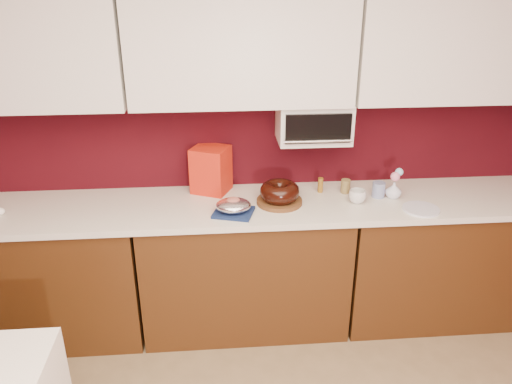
{
  "coord_description": "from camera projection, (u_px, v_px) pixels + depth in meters",
  "views": [
    {
      "loc": [
        -0.16,
        -0.9,
        2.23
      ],
      "look_at": [
        0.07,
        1.84,
        1.02
      ],
      "focal_mm": 35.0,
      "sensor_mm": 36.0,
      "label": 1
    }
  ],
  "objects": [
    {
      "name": "roasted_ham",
      "position": [
        233.0,
        202.0,
        2.97
      ],
      "size": [
        0.1,
        0.09,
        0.06
      ],
      "primitive_type": "ellipsoid",
      "rotation": [
        0.0,
        0.0,
        -0.21
      ],
      "color": "#B15E51",
      "rests_on": "foil_ham_nest"
    },
    {
      "name": "upper_cabinet_right",
      "position": [
        463.0,
        42.0,
        2.99
      ],
      "size": [
        1.31,
        0.33,
        0.7
      ],
      "primitive_type": "cube",
      "color": "white",
      "rests_on": "wall_back"
    },
    {
      "name": "flower_blue",
      "position": [
        399.0,
        172.0,
        3.17
      ],
      "size": [
        0.05,
        0.05,
        0.05
      ],
      "primitive_type": "sphere",
      "color": "#94D0ED",
      "rests_on": "flower_vase"
    },
    {
      "name": "upper_cabinet_center",
      "position": [
        241.0,
        45.0,
        2.89
      ],
      "size": [
        1.31,
        0.33,
        0.7
      ],
      "primitive_type": "cube",
      "color": "white",
      "rests_on": "wall_back"
    },
    {
      "name": "foil_ham_nest",
      "position": [
        233.0,
        205.0,
        2.98
      ],
      "size": [
        0.25,
        0.23,
        0.08
      ],
      "primitive_type": "ellipsoid",
      "rotation": [
        0.0,
        0.0,
        -0.26
      ],
      "color": "white",
      "rests_on": "navy_towel"
    },
    {
      "name": "coffee_mug",
      "position": [
        357.0,
        195.0,
        3.13
      ],
      "size": [
        0.13,
        0.13,
        0.1
      ],
      "primitive_type": "imported",
      "rotation": [
        0.0,
        0.0,
        0.93
      ],
      "color": "silver",
      "rests_on": "countertop"
    },
    {
      "name": "base_cabinet_right",
      "position": [
        438.0,
        258.0,
        3.43
      ],
      "size": [
        1.31,
        0.58,
        0.86
      ],
      "primitive_type": "cube",
      "color": "#44250D",
      "rests_on": "floor"
    },
    {
      "name": "upper_cabinet_left",
      "position": [
        3.0,
        47.0,
        2.79
      ],
      "size": [
        1.31,
        0.33,
        0.7
      ],
      "primitive_type": "cube",
      "color": "white",
      "rests_on": "wall_back"
    },
    {
      "name": "paper_cup",
      "position": [
        345.0,
        186.0,
        3.28
      ],
      "size": [
        0.08,
        0.08,
        0.09
      ],
      "primitive_type": "cylinder",
      "rotation": [
        0.0,
        0.0,
        0.35
      ],
      "color": "olive",
      "rests_on": "countertop"
    },
    {
      "name": "toaster_oven_door",
      "position": [
        318.0,
        129.0,
        2.99
      ],
      "size": [
        0.4,
        0.02,
        0.18
      ],
      "primitive_type": "cube",
      "color": "black",
      "rests_on": "toaster_oven"
    },
    {
      "name": "flower_pink",
      "position": [
        395.0,
        177.0,
        3.16
      ],
      "size": [
        0.06,
        0.06,
        0.06
      ],
      "primitive_type": "sphere",
      "color": "pink",
      "rests_on": "flower_vase"
    },
    {
      "name": "toaster_oven_handle",
      "position": [
        318.0,
        141.0,
        3.0
      ],
      "size": [
        0.42,
        0.02,
        0.02
      ],
      "primitive_type": "cylinder",
      "rotation": [
        0.0,
        1.57,
        0.0
      ],
      "color": "silver",
      "rests_on": "toaster_oven"
    },
    {
      "name": "bundt_cake",
      "position": [
        280.0,
        192.0,
        3.11
      ],
      "size": [
        0.31,
        0.31,
        0.1
      ],
      "primitive_type": "torus",
      "rotation": [
        0.0,
        0.0,
        -0.33
      ],
      "color": "black",
      "rests_on": "cake_base"
    },
    {
      "name": "egg_left",
      "position": [
        0.0,
        211.0,
        2.98
      ],
      "size": [
        0.06,
        0.05,
        0.05
      ],
      "primitive_type": "ellipsoid",
      "rotation": [
        0.0,
        0.0,
        0.05
      ],
      "color": "white",
      "rests_on": "countertop"
    },
    {
      "name": "pandoro_box",
      "position": [
        211.0,
        170.0,
        3.26
      ],
      "size": [
        0.29,
        0.28,
        0.3
      ],
      "primitive_type": "cube",
      "rotation": [
        0.0,
        0.0,
        -0.42
      ],
      "color": "#B10B13",
      "rests_on": "countertop"
    },
    {
      "name": "blue_jar",
      "position": [
        378.0,
        190.0,
        3.21
      ],
      "size": [
        0.08,
        0.08,
        0.1
      ],
      "primitive_type": "cylinder",
      "rotation": [
        0.0,
        0.0,
        -0.03
      ],
      "color": "navy",
      "rests_on": "countertop"
    },
    {
      "name": "china_plate",
      "position": [
        421.0,
        209.0,
        3.05
      ],
      "size": [
        0.3,
        0.3,
        0.01
      ],
      "primitive_type": "cylinder",
      "rotation": [
        0.0,
        0.0,
        -0.42
      ],
      "color": "white",
      "rests_on": "countertop"
    },
    {
      "name": "cake_base",
      "position": [
        279.0,
        201.0,
        3.14
      ],
      "size": [
        0.32,
        0.32,
        0.03
      ],
      "primitive_type": "cylinder",
      "rotation": [
        0.0,
        0.0,
        -0.11
      ],
      "color": "brown",
      "rests_on": "countertop"
    },
    {
      "name": "flower_vase",
      "position": [
        394.0,
        189.0,
        3.19
      ],
      "size": [
        0.1,
        0.1,
        0.12
      ],
      "primitive_type": "imported",
      "rotation": [
        0.0,
        0.0,
        0.31
      ],
      "color": "silver",
      "rests_on": "countertop"
    },
    {
      "name": "countertop",
      "position": [
        244.0,
        206.0,
        3.15
      ],
      "size": [
        4.0,
        0.62,
        0.04
      ],
      "primitive_type": "cube",
      "color": "silver",
      "rests_on": "base_cabinet_center"
    },
    {
      "name": "wall_back",
      "position": [
        241.0,
        135.0,
        3.28
      ],
      "size": [
        4.0,
        0.02,
        2.5
      ],
      "primitive_type": "cube",
      "color": "#3C080E",
      "rests_on": "floor"
    },
    {
      "name": "base_cabinet_left",
      "position": [
        40.0,
        276.0,
        3.23
      ],
      "size": [
        1.31,
        0.58,
        0.86
      ],
      "primitive_type": "cube",
      "color": "#44250D",
      "rests_on": "floor"
    },
    {
      "name": "dark_pan",
      "position": [
        283.0,
        190.0,
        3.29
      ],
      "size": [
        0.22,
        0.22,
        0.04
      ],
      "primitive_type": "cylinder",
      "rotation": [
        0.0,
        0.0,
        -0.02
      ],
      "color": "black",
      "rests_on": "countertop"
    },
    {
      "name": "base_cabinet_center",
      "position": [
        245.0,
        267.0,
        3.33
      ],
      "size": [
        1.31,
        0.58,
        0.86
      ],
      "primitive_type": "cube",
      "color": "#44250D",
      "rests_on": "floor"
    },
    {
      "name": "navy_towel",
      "position": [
        234.0,
        212.0,
        3.0
      ],
      "size": [
        0.27,
        0.25,
        0.02
      ],
      "primitive_type": "cube",
      "rotation": [
        0.0,
        0.0,
        -0.29
      ],
      "color": "#15244F",
      "rests_on": "countertop"
    },
    {
      "name": "toaster_oven",
      "position": [
        313.0,
        121.0,
        3.13
      ],
      "size": [
        0.45,
        0.3,
        0.25
      ],
      "primitive_type": "cube",
      "color": "white",
      "rests_on": "upper_cabinet_center"
    },
    {
      "name": "amber_bottle",
      "position": [
        320.0,
        185.0,
        3.28
      ],
      "size": [
        0.05,
        0.05,
        0.1
      ],
      "primitive_type": "cylinder",
      "rotation": [
        0.0,
        0.0,
        0.42
      ],
      "color": "brown",
      "rests_on": "countertop"
    }
  ]
}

